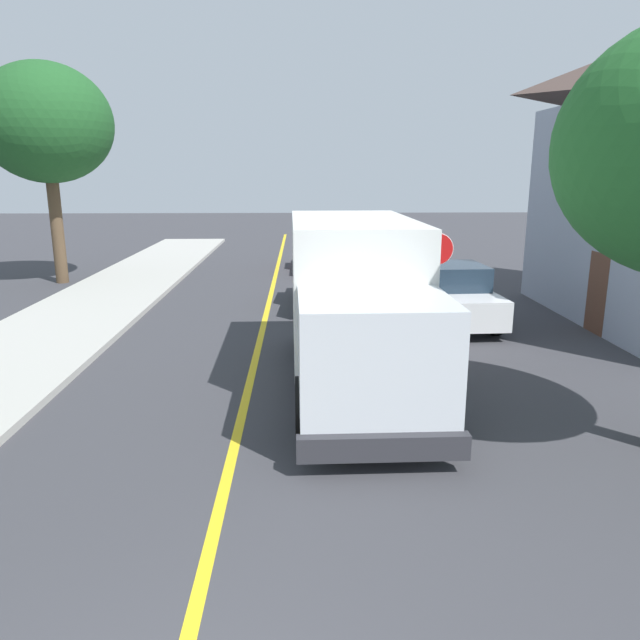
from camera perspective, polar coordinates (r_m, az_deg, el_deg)
name	(u,v)px	position (r m, az deg, el deg)	size (l,w,h in m)	color
centre_line_yellow	(255,362)	(13.35, -6.26, -4.02)	(0.16, 56.00, 0.01)	gold
box_truck	(355,296)	(11.65, 3.37, 2.34)	(2.52, 7.22, 3.20)	silver
parked_car_near	(328,280)	(18.92, 0.73, 3.86)	(2.01, 4.48, 1.67)	#4C564C
parked_car_mid	(324,251)	(25.91, 0.36, 6.60)	(1.81, 4.41, 1.67)	maroon
parked_van_across	(451,295)	(16.92, 12.42, 2.33)	(2.01, 4.48, 1.67)	silver
stop_sign	(437,265)	(15.21, 11.11, 5.18)	(0.80, 0.10, 2.65)	gray
street_tree_down_block	(46,124)	(24.61, -24.69, 16.64)	(4.69, 4.69, 7.92)	brown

